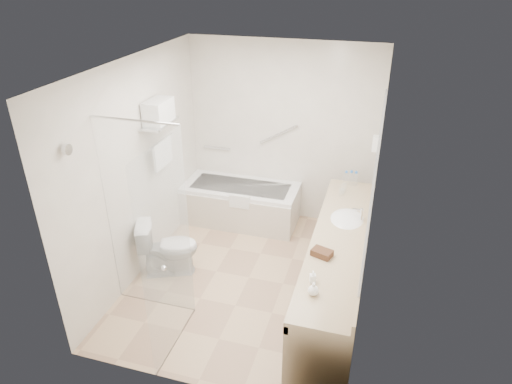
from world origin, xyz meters
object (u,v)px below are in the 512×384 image
(vanity_counter, at_px, (338,254))
(toilet, at_px, (168,248))
(amenity_basket, at_px, (322,253))
(water_bottle_left, at_px, (346,178))
(bathtub, at_px, (241,203))

(vanity_counter, xyz_separation_m, toilet, (-1.97, 0.00, -0.30))
(amenity_basket, xyz_separation_m, water_bottle_left, (0.04, 1.62, 0.05))
(bathtub, distance_m, amenity_basket, 2.33)
(bathtub, height_order, water_bottle_left, water_bottle_left)
(amenity_basket, bearing_deg, bathtub, 128.45)
(vanity_counter, relative_size, water_bottle_left, 14.81)
(amenity_basket, bearing_deg, toilet, 168.60)
(water_bottle_left, bearing_deg, bathtub, 174.48)
(vanity_counter, distance_m, toilet, 2.00)
(vanity_counter, bearing_deg, toilet, 179.93)
(bathtub, bearing_deg, amenity_basket, -51.55)
(toilet, relative_size, water_bottle_left, 3.81)
(toilet, bearing_deg, vanity_counter, -113.24)
(toilet, height_order, water_bottle_left, water_bottle_left)
(toilet, relative_size, amenity_basket, 3.62)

